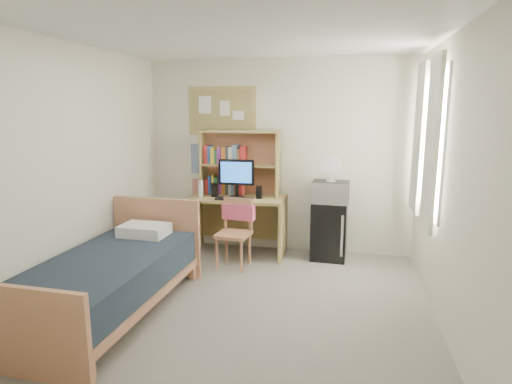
% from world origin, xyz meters
% --- Properties ---
extents(floor, '(3.60, 4.20, 0.02)m').
position_xyz_m(floor, '(0.00, 0.00, -0.01)').
color(floor, gray).
rests_on(floor, ground).
extents(ceiling, '(3.60, 4.20, 0.02)m').
position_xyz_m(ceiling, '(0.00, 0.00, 2.60)').
color(ceiling, white).
rests_on(ceiling, wall_back).
extents(wall_back, '(3.60, 0.04, 2.60)m').
position_xyz_m(wall_back, '(0.00, 2.10, 1.30)').
color(wall_back, white).
rests_on(wall_back, floor).
extents(wall_front, '(3.60, 0.04, 2.60)m').
position_xyz_m(wall_front, '(0.00, -2.10, 1.30)').
color(wall_front, white).
rests_on(wall_front, floor).
extents(wall_left, '(0.04, 4.20, 2.60)m').
position_xyz_m(wall_left, '(-1.80, 0.00, 1.30)').
color(wall_left, white).
rests_on(wall_left, floor).
extents(wall_right, '(0.04, 4.20, 2.60)m').
position_xyz_m(wall_right, '(1.80, 0.00, 1.30)').
color(wall_right, white).
rests_on(wall_right, floor).
extents(window_unit, '(0.10, 1.40, 1.70)m').
position_xyz_m(window_unit, '(1.75, 1.20, 1.60)').
color(window_unit, white).
rests_on(window_unit, wall_right).
extents(curtain_left, '(0.04, 0.55, 1.70)m').
position_xyz_m(curtain_left, '(1.72, 0.80, 1.60)').
color(curtain_left, white).
rests_on(curtain_left, wall_right).
extents(curtain_right, '(0.04, 0.55, 1.70)m').
position_xyz_m(curtain_right, '(1.72, 1.60, 1.60)').
color(curtain_right, white).
rests_on(curtain_right, wall_right).
extents(bulletin_board, '(0.94, 0.03, 0.64)m').
position_xyz_m(bulletin_board, '(-0.78, 2.08, 1.92)').
color(bulletin_board, tan).
rests_on(bulletin_board, wall_back).
extents(poster_wave, '(0.30, 0.01, 0.42)m').
position_xyz_m(poster_wave, '(-1.10, 2.09, 1.25)').
color(poster_wave, '#275D9F').
rests_on(poster_wave, wall_back).
extents(poster_japan, '(0.28, 0.01, 0.36)m').
position_xyz_m(poster_japan, '(-1.10, 2.09, 0.78)').
color(poster_japan, red).
rests_on(poster_japan, wall_back).
extents(desk, '(1.28, 0.65, 0.79)m').
position_xyz_m(desk, '(-0.49, 1.76, 0.40)').
color(desk, tan).
rests_on(desk, floor).
extents(desk_chair, '(0.47, 0.47, 0.85)m').
position_xyz_m(desk_chair, '(-0.42, 1.26, 0.43)').
color(desk_chair, tan).
rests_on(desk_chair, floor).
extents(mini_fridge, '(0.47, 0.47, 0.76)m').
position_xyz_m(mini_fridge, '(0.73, 1.84, 0.38)').
color(mini_fridge, black).
rests_on(mini_fridge, floor).
extents(bed, '(1.09, 2.08, 0.56)m').
position_xyz_m(bed, '(-1.27, -0.19, 0.28)').
color(bed, '#19232E').
rests_on(bed, floor).
extents(hutch, '(1.07, 0.29, 0.87)m').
position_xyz_m(hutch, '(-0.49, 1.91, 1.23)').
color(hutch, tan).
rests_on(hutch, desk).
extents(monitor, '(0.47, 0.04, 0.50)m').
position_xyz_m(monitor, '(-0.48, 1.70, 1.04)').
color(monitor, black).
rests_on(monitor, desk).
extents(keyboard, '(0.48, 0.16, 0.02)m').
position_xyz_m(keyboard, '(-0.48, 1.56, 0.80)').
color(keyboard, black).
rests_on(keyboard, desk).
extents(speaker_left, '(0.08, 0.08, 0.18)m').
position_xyz_m(speaker_left, '(-0.78, 1.70, 0.88)').
color(speaker_left, black).
rests_on(speaker_left, desk).
extents(speaker_right, '(0.07, 0.07, 0.17)m').
position_xyz_m(speaker_right, '(-0.18, 1.71, 0.87)').
color(speaker_right, black).
rests_on(speaker_right, desk).
extents(water_bottle, '(0.07, 0.07, 0.22)m').
position_xyz_m(water_bottle, '(-0.96, 1.66, 0.90)').
color(water_bottle, white).
rests_on(water_bottle, desk).
extents(hoodie, '(0.43, 0.17, 0.20)m').
position_xyz_m(hoodie, '(-0.40, 1.46, 0.66)').
color(hoodie, '#E45677').
rests_on(hoodie, desk_chair).
extents(microwave, '(0.48, 0.37, 0.27)m').
position_xyz_m(microwave, '(0.73, 1.82, 0.90)').
color(microwave, silver).
rests_on(microwave, mini_fridge).
extents(desk_fan, '(0.25, 0.25, 0.30)m').
position_xyz_m(desk_fan, '(0.73, 1.82, 1.18)').
color(desk_fan, white).
rests_on(desk_fan, microwave).
extents(pillow, '(0.52, 0.37, 0.12)m').
position_xyz_m(pillow, '(-1.25, 0.56, 0.62)').
color(pillow, white).
rests_on(pillow, bed).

